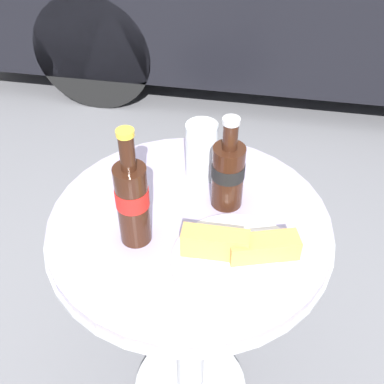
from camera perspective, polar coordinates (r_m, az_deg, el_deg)
The scene contains 5 objects.
bistro_table at distance 1.13m, azimuth -0.26°, elevation -10.21°, with size 0.59×0.59×0.72m.
cola_bottle_left at distance 0.97m, azimuth 4.29°, elevation 2.35°, with size 0.07×0.07×0.21m.
cola_bottle_right at distance 0.89m, azimuth -7.07°, elevation -0.94°, with size 0.06×0.06×0.25m.
drinking_glass at distance 1.06m, azimuth 0.91°, elevation 4.68°, with size 0.07×0.07×0.13m.
lunch_plate_near at distance 0.90m, azimuth 5.42°, elevation -7.46°, with size 0.25×0.25×0.07m.
Camera 1 is at (0.13, -0.69, 1.42)m, focal length 45.00 mm.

